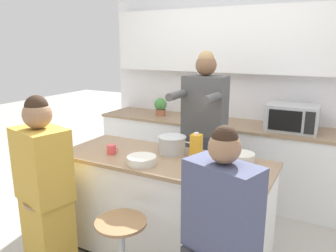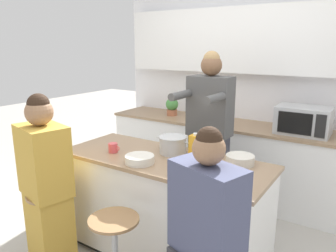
{
  "view_description": "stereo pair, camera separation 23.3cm",
  "coord_description": "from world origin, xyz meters",
  "px_view_note": "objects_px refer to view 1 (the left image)",
  "views": [
    {
      "loc": [
        1.2,
        -2.18,
        1.77
      ],
      "look_at": [
        0.0,
        0.07,
        1.14
      ],
      "focal_mm": 35.0,
      "sensor_mm": 36.0,
      "label": 1
    },
    {
      "loc": [
        1.4,
        -2.06,
        1.77
      ],
      "look_at": [
        0.0,
        0.07,
        1.14
      ],
      "focal_mm": 35.0,
      "sensor_mm": 36.0,
      "label": 2
    }
  ],
  "objects_px": {
    "person_wrapped_blanket": "(45,193)",
    "coffee_cup_near": "(112,149)",
    "kitchen_island": "(164,208)",
    "juice_carton": "(196,147)",
    "person_cooking": "(204,142)",
    "fruit_bowl": "(142,160)",
    "potted_plant": "(161,106)",
    "bar_stool_leftmost": "(51,234)",
    "cooking_pot": "(172,145)",
    "microwave": "(292,118)"
  },
  "relations": [
    {
      "from": "cooking_pot",
      "to": "bar_stool_leftmost",
      "type": "bearing_deg",
      "value": -133.3
    },
    {
      "from": "juice_carton",
      "to": "microwave",
      "type": "height_order",
      "value": "microwave"
    },
    {
      "from": "bar_stool_leftmost",
      "to": "person_wrapped_blanket",
      "type": "distance_m",
      "value": 0.35
    },
    {
      "from": "juice_carton",
      "to": "potted_plant",
      "type": "height_order",
      "value": "same"
    },
    {
      "from": "kitchen_island",
      "to": "juice_carton",
      "type": "xyz_separation_m",
      "value": [
        0.24,
        0.1,
        0.54
      ]
    },
    {
      "from": "person_cooking",
      "to": "juice_carton",
      "type": "relative_size",
      "value": 7.87
    },
    {
      "from": "coffee_cup_near",
      "to": "microwave",
      "type": "height_order",
      "value": "microwave"
    },
    {
      "from": "person_cooking",
      "to": "coffee_cup_near",
      "type": "relative_size",
      "value": 15.59
    },
    {
      "from": "kitchen_island",
      "to": "fruit_bowl",
      "type": "bearing_deg",
      "value": -113.44
    },
    {
      "from": "fruit_bowl",
      "to": "coffee_cup_near",
      "type": "relative_size",
      "value": 2.05
    },
    {
      "from": "cooking_pot",
      "to": "microwave",
      "type": "distance_m",
      "value": 1.49
    },
    {
      "from": "kitchen_island",
      "to": "coffee_cup_near",
      "type": "xyz_separation_m",
      "value": [
        -0.43,
        -0.11,
        0.48
      ]
    },
    {
      "from": "bar_stool_leftmost",
      "to": "fruit_bowl",
      "type": "relative_size",
      "value": 2.81
    },
    {
      "from": "kitchen_island",
      "to": "coffee_cup_near",
      "type": "distance_m",
      "value": 0.66
    },
    {
      "from": "bar_stool_leftmost",
      "to": "microwave",
      "type": "distance_m",
      "value": 2.58
    },
    {
      "from": "bar_stool_leftmost",
      "to": "person_wrapped_blanket",
      "type": "relative_size",
      "value": 0.44
    },
    {
      "from": "kitchen_island",
      "to": "person_cooking",
      "type": "bearing_deg",
      "value": 84.15
    },
    {
      "from": "person_wrapped_blanket",
      "to": "coffee_cup_near",
      "type": "height_order",
      "value": "person_wrapped_blanket"
    },
    {
      "from": "person_wrapped_blanket",
      "to": "coffee_cup_near",
      "type": "distance_m",
      "value": 0.61
    },
    {
      "from": "kitchen_island",
      "to": "bar_stool_leftmost",
      "type": "height_order",
      "value": "kitchen_island"
    },
    {
      "from": "person_wrapped_blanket",
      "to": "person_cooking",
      "type": "bearing_deg",
      "value": 72.86
    },
    {
      "from": "person_cooking",
      "to": "coffee_cup_near",
      "type": "bearing_deg",
      "value": -122.3
    },
    {
      "from": "person_cooking",
      "to": "fruit_bowl",
      "type": "distance_m",
      "value": 0.89
    },
    {
      "from": "kitchen_island",
      "to": "cooking_pot",
      "type": "relative_size",
      "value": 5.36
    },
    {
      "from": "juice_carton",
      "to": "fruit_bowl",
      "type": "bearing_deg",
      "value": -137.59
    },
    {
      "from": "cooking_pot",
      "to": "coffee_cup_near",
      "type": "relative_size",
      "value": 2.92
    },
    {
      "from": "person_wrapped_blanket",
      "to": "microwave",
      "type": "bearing_deg",
      "value": 67.79
    },
    {
      "from": "person_wrapped_blanket",
      "to": "potted_plant",
      "type": "bearing_deg",
      "value": 107.91
    },
    {
      "from": "potted_plant",
      "to": "coffee_cup_near",
      "type": "bearing_deg",
      "value": -75.31
    },
    {
      "from": "bar_stool_leftmost",
      "to": "microwave",
      "type": "xyz_separation_m",
      "value": [
        1.46,
        2.01,
        0.7
      ]
    },
    {
      "from": "person_wrapped_blanket",
      "to": "juice_carton",
      "type": "distance_m",
      "value": 1.21
    },
    {
      "from": "kitchen_island",
      "to": "coffee_cup_near",
      "type": "height_order",
      "value": "coffee_cup_near"
    },
    {
      "from": "person_wrapped_blanket",
      "to": "fruit_bowl",
      "type": "height_order",
      "value": "person_wrapped_blanket"
    },
    {
      "from": "person_cooking",
      "to": "kitchen_island",
      "type": "bearing_deg",
      "value": -95.82
    },
    {
      "from": "kitchen_island",
      "to": "potted_plant",
      "type": "bearing_deg",
      "value": 120.17
    },
    {
      "from": "kitchen_island",
      "to": "person_cooking",
      "type": "relative_size",
      "value": 1.01
    },
    {
      "from": "juice_carton",
      "to": "person_cooking",
      "type": "bearing_deg",
      "value": 106.02
    },
    {
      "from": "person_wrapped_blanket",
      "to": "fruit_bowl",
      "type": "relative_size",
      "value": 6.32
    },
    {
      "from": "fruit_bowl",
      "to": "bar_stool_leftmost",
      "type": "bearing_deg",
      "value": -147.09
    },
    {
      "from": "fruit_bowl",
      "to": "microwave",
      "type": "relative_size",
      "value": 0.43
    },
    {
      "from": "person_cooking",
      "to": "coffee_cup_near",
      "type": "height_order",
      "value": "person_cooking"
    },
    {
      "from": "cooking_pot",
      "to": "coffee_cup_near",
      "type": "xyz_separation_m",
      "value": [
        -0.43,
        -0.26,
        -0.03
      ]
    },
    {
      "from": "coffee_cup_near",
      "to": "juice_carton",
      "type": "bearing_deg",
      "value": 17.52
    },
    {
      "from": "person_cooking",
      "to": "juice_carton",
      "type": "bearing_deg",
      "value": -73.95
    },
    {
      "from": "juice_carton",
      "to": "kitchen_island",
      "type": "bearing_deg",
      "value": -157.66
    },
    {
      "from": "kitchen_island",
      "to": "bar_stool_leftmost",
      "type": "distance_m",
      "value": 0.92
    },
    {
      "from": "person_wrapped_blanket",
      "to": "potted_plant",
      "type": "xyz_separation_m",
      "value": [
        -0.14,
        2.05,
        0.32
      ]
    },
    {
      "from": "kitchen_island",
      "to": "bar_stool_leftmost",
      "type": "relative_size",
      "value": 2.73
    },
    {
      "from": "person_cooking",
      "to": "microwave",
      "type": "relative_size",
      "value": 3.31
    },
    {
      "from": "fruit_bowl",
      "to": "person_cooking",
      "type": "bearing_deg",
      "value": 79.97
    }
  ]
}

